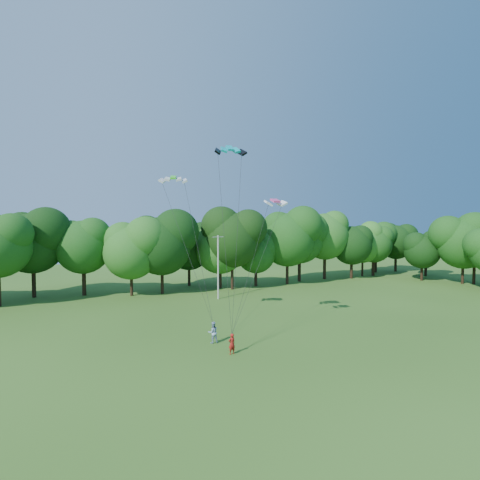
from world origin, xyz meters
name	(u,v)px	position (x,y,z in m)	size (l,w,h in m)	color
ground	(339,388)	(0.00, 0.00, 0.00)	(160.00, 160.00, 0.00)	#2F5517
utility_pole	(218,266)	(3.49, 27.17, 4.23)	(1.63, 0.42, 8.23)	#B0B2A9
kite_flyer_left	(232,344)	(-3.37, 8.08, 0.78)	(0.57, 0.38, 1.57)	#AD1B16
kite_flyer_right	(213,332)	(-3.67, 11.12, 0.87)	(0.85, 0.66, 1.75)	#95B0CF
kite_teal	(230,148)	(-1.84, 11.76, 16.13)	(2.73, 1.58, 0.66)	#059EA8
kite_green	(173,177)	(-5.13, 17.33, 14.11)	(2.82, 1.98, 0.48)	#37E822
kite_pink	(275,201)	(2.38, 11.35, 11.82)	(2.08, 1.22, 0.41)	#EB418E
tree_back_center	(232,234)	(8.00, 32.61, 8.11)	(8.93, 8.93, 12.99)	black
tree_back_east	(363,240)	(35.20, 34.48, 6.59)	(7.25, 7.25, 10.55)	#342315
tree_flank_east	(475,246)	(44.73, 19.92, 6.13)	(6.76, 6.76, 9.83)	#341F14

